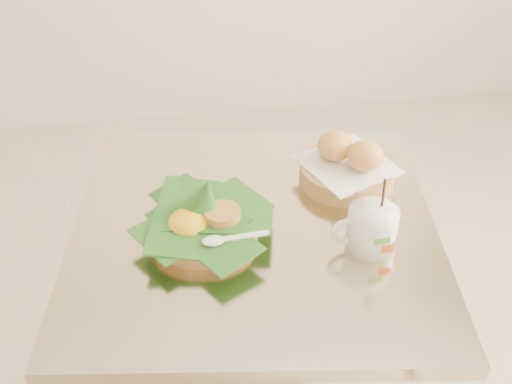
{
  "coord_description": "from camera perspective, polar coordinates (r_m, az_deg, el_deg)",
  "views": [
    {
      "loc": [
        -0.04,
        -0.95,
        1.53
      ],
      "look_at": [
        0.1,
        0.02,
        0.82
      ],
      "focal_mm": 45.0,
      "sensor_mm": 36.0,
      "label": 1
    }
  ],
  "objects": [
    {
      "name": "rice_basket",
      "position": [
        1.21,
        -4.74,
        -2.4
      ],
      "size": [
        0.26,
        0.26,
        0.13
      ],
      "rotation": [
        0.0,
        0.0,
        0.4
      ],
      "color": "tan",
      "rests_on": "cafe_table"
    },
    {
      "name": "cafe_table",
      "position": [
        1.39,
        -0.12,
        -9.99
      ],
      "size": [
        0.78,
        0.78,
        0.75
      ],
      "rotation": [
        0.0,
        0.0,
        -0.13
      ],
      "color": "gray",
      "rests_on": "floor"
    },
    {
      "name": "coffee_mug",
      "position": [
        1.19,
        10.17,
        -3.13
      ],
      "size": [
        0.13,
        0.09,
        0.16
      ],
      "rotation": [
        0.0,
        0.0,
        0.08
      ],
      "color": "white",
      "rests_on": "cafe_table"
    },
    {
      "name": "bread_basket",
      "position": [
        1.36,
        8.14,
        2.29
      ],
      "size": [
        0.22,
        0.22,
        0.1
      ],
      "rotation": [
        0.0,
        0.0,
        -0.37
      ],
      "color": "tan",
      "rests_on": "cafe_table"
    }
  ]
}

